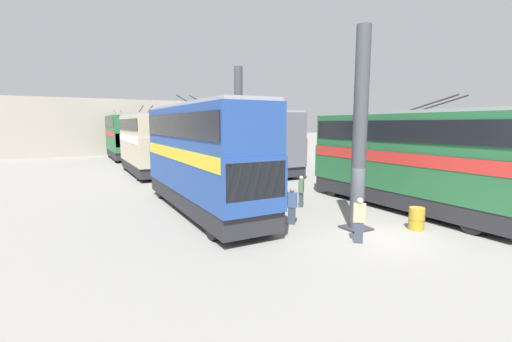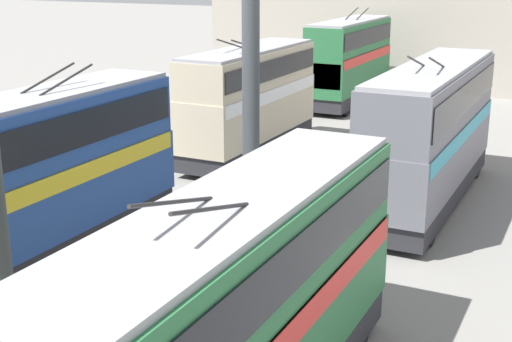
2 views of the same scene
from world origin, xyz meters
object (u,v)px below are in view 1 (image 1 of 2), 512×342
object	(u,v)px
bus_right_mid	(144,140)
bus_right_far	(121,134)
bus_left_near	(407,154)
bus_right_near	(201,151)
oil_drum	(417,219)
bus_left_far	(256,138)
person_by_right_row	(292,205)
person_aisle_foreground	(359,219)
person_aisle_midway	(301,191)

from	to	relation	value
bus_right_mid	bus_right_far	world-z (taller)	bus_right_far
bus_left_near	bus_right_near	distance (m)	10.04
bus_right_near	oil_drum	distance (m)	9.86
bus_left_far	bus_right_far	distance (m)	19.13
bus_left_far	person_by_right_row	xyz separation A→B (m)	(-14.74, 6.41, -2.11)
bus_left_near	bus_right_far	size ratio (longest dim) A/B	1.17
bus_left_far	person_by_right_row	world-z (taller)	bus_left_far
person_aisle_foreground	person_by_right_row	world-z (taller)	person_aisle_foreground
bus_right_far	person_aisle_foreground	bearing A→B (deg)	-174.41
bus_left_near	person_aisle_midway	xyz separation A→B (m)	(2.83, 4.26, -1.90)
person_aisle_midway	person_by_right_row	size ratio (longest dim) A/B	1.01
bus_left_far	bus_right_far	size ratio (longest dim) A/B	1.20
person_aisle_foreground	person_aisle_midway	bearing A→B (deg)	-148.75
bus_left_far	person_aisle_midway	world-z (taller)	bus_left_far
bus_left_near	person_aisle_midway	size ratio (longest dim) A/B	6.86
bus_left_near	oil_drum	world-z (taller)	bus_left_near
person_aisle_midway	person_by_right_row	distance (m)	3.13
person_by_right_row	oil_drum	world-z (taller)	person_by_right_row
bus_right_near	person_aisle_foreground	distance (m)	7.99
bus_left_near	bus_left_far	size ratio (longest dim) A/B	0.97
bus_left_far	bus_right_far	bearing A→B (deg)	28.09
bus_right_near	oil_drum	bearing A→B (deg)	-136.46
bus_right_mid	person_aisle_midway	world-z (taller)	bus_right_mid
bus_right_mid	bus_right_near	bearing A→B (deg)	180.00
bus_left_near	oil_drum	distance (m)	4.17
person_aisle_foreground	person_aisle_midway	world-z (taller)	person_aisle_foreground
bus_right_mid	person_aisle_midway	bearing A→B (deg)	-163.05
person_aisle_foreground	person_by_right_row	distance (m)	3.15
bus_right_far	person_by_right_row	distance (m)	31.80
bus_right_far	person_aisle_midway	xyz separation A→B (m)	(-29.34, -4.75, -2.17)
bus_right_mid	bus_right_far	distance (m)	13.75
bus_right_near	bus_right_far	xyz separation A→B (m)	(27.74, 0.00, 0.08)
bus_right_far	oil_drum	bearing A→B (deg)	-169.25
bus_left_near	bus_right_near	bearing A→B (deg)	63.81
bus_right_near	bus_right_mid	world-z (taller)	bus_right_near
person_aisle_foreground	bus_left_near	bearing A→B (deg)	159.55
bus_left_far	oil_drum	bearing A→B (deg)	172.22
bus_right_mid	oil_drum	distance (m)	22.05
bus_right_near	person_aisle_midway	distance (m)	5.43
bus_left_near	oil_drum	xyz separation A→B (m)	(-2.49, 2.43, -2.30)
bus_right_far	person_aisle_midway	bearing A→B (deg)	-170.80
bus_right_near	person_by_right_row	xyz separation A→B (m)	(-3.88, -2.60, -2.10)
person_by_right_row	person_aisle_foreground	bearing A→B (deg)	-123.09
bus_right_near	oil_drum	size ratio (longest dim) A/B	12.30
person_aisle_midway	person_by_right_row	world-z (taller)	person_aisle_midway
bus_right_far	person_aisle_foreground	world-z (taller)	bus_right_far
bus_left_far	person_aisle_foreground	world-z (taller)	bus_left_far
bus_right_mid	person_aisle_midway	distance (m)	16.42
bus_left_near	oil_drum	size ratio (longest dim) A/B	12.23
bus_right_mid	bus_left_far	bearing A→B (deg)	-109.12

